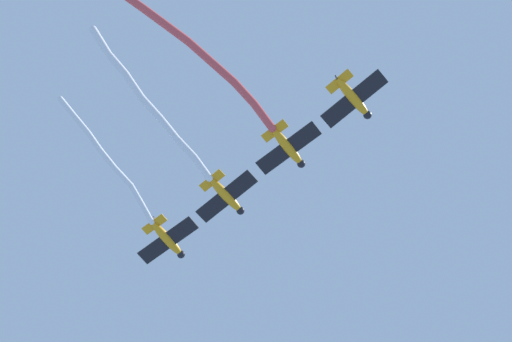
{
  "coord_description": "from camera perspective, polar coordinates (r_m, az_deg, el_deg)",
  "views": [
    {
      "loc": [
        0.89,
        -21.94,
        2.67
      ],
      "look_at": [
        -4.63,
        4.26,
        73.18
      ],
      "focal_mm": 48.11,
      "sensor_mm": 36.0,
      "label": 1
    }
  ],
  "objects": [
    {
      "name": "airplane_lead",
      "position": [
        73.49,
        8.11,
        6.0
      ],
      "size": [
        7.65,
        5.98,
        1.96
      ],
      "rotation": [
        0.0,
        0.0,
        1.06
      ],
      "color": "orange"
    },
    {
      "name": "airplane_right_wing",
      "position": [
        76.45,
        -2.49,
        -2.06
      ],
      "size": [
        7.66,
        5.99,
        1.96
      ],
      "rotation": [
        0.0,
        0.0,
        1.07
      ],
      "color": "orange"
    },
    {
      "name": "smoke_trail_slot",
      "position": [
        78.31,
        -12.16,
        0.88
      ],
      "size": [
        7.32,
        16.1,
        3.15
      ],
      "color": "white"
    },
    {
      "name": "airplane_left_wing",
      "position": [
        74.75,
        2.68,
        1.97
      ],
      "size": [
        7.75,
        6.03,
        1.96
      ],
      "rotation": [
        0.0,
        0.0,
        1.11
      ],
      "color": "orange"
    },
    {
      "name": "smoke_trail_right_wing",
      "position": [
        74.69,
        -8.67,
        5.3
      ],
      "size": [
        9.15,
        18.93,
        2.44
      ],
      "color": "white"
    },
    {
      "name": "smoke_trail_left_wing",
      "position": [
        73.76,
        -6.54,
        10.82
      ],
      "size": [
        18.35,
        21.75,
        3.85
      ],
      "color": "#DB4C4C"
    },
    {
      "name": "airplane_slot",
      "position": [
        79.63,
        -7.35,
        -5.67
      ],
      "size": [
        7.77,
        6.04,
        1.96
      ],
      "rotation": [
        0.0,
        0.0,
        1.13
      ],
      "color": "orange"
    }
  ]
}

